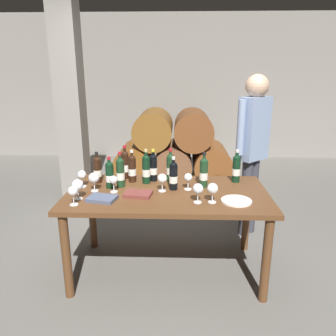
{
  "coord_description": "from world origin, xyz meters",
  "views": [
    {
      "loc": [
        0.1,
        -2.59,
        1.75
      ],
      "look_at": [
        0.0,
        0.2,
        0.91
      ],
      "focal_mm": 34.96,
      "sensor_mm": 36.0,
      "label": 1
    }
  ],
  "objects_px": {
    "wine_bottle_6": "(125,164)",
    "wine_bottle_8": "(236,168)",
    "wine_bottle_10": "(173,175)",
    "wine_bottle_4": "(146,169)",
    "wine_glass_7": "(198,189)",
    "leather_ledger": "(138,194)",
    "wine_glass_1": "(94,178)",
    "wine_bottle_3": "(153,167)",
    "wine_bottle_5": "(204,172)",
    "wine_bottle_0": "(132,168)",
    "wine_bottle_1": "(97,169)",
    "wine_glass_8": "(73,192)",
    "wine_glass_2": "(113,181)",
    "tasting_notebook": "(102,198)",
    "wine_glass_3": "(213,189)",
    "wine_glass_4": "(77,185)",
    "serving_plate": "(236,201)",
    "dining_table": "(167,202)",
    "wine_glass_5": "(188,178)",
    "wine_bottle_9": "(110,174)",
    "sommelier_presenting": "(253,141)",
    "wine_glass_0": "(162,179)",
    "wine_bottle_2": "(170,167)",
    "wine_bottle_7": "(120,172)",
    "wine_glass_6": "(82,175)"
  },
  "relations": [
    {
      "from": "wine_bottle_9",
      "to": "tasting_notebook",
      "type": "xyz_separation_m",
      "value": [
        -0.01,
        -0.29,
        -0.11
      ]
    },
    {
      "from": "wine_glass_4",
      "to": "tasting_notebook",
      "type": "height_order",
      "value": "wine_glass_4"
    },
    {
      "from": "wine_bottle_8",
      "to": "wine_glass_1",
      "type": "bearing_deg",
      "value": -166.84
    },
    {
      "from": "wine_bottle_1",
      "to": "wine_glass_4",
      "type": "height_order",
      "value": "wine_bottle_1"
    },
    {
      "from": "wine_bottle_0",
      "to": "wine_bottle_3",
      "type": "xyz_separation_m",
      "value": [
        0.19,
        0.04,
        0.0
      ]
    },
    {
      "from": "wine_bottle_9",
      "to": "sommelier_presenting",
      "type": "xyz_separation_m",
      "value": [
        1.36,
        0.67,
        0.16
      ]
    },
    {
      "from": "tasting_notebook",
      "to": "wine_glass_3",
      "type": "bearing_deg",
      "value": 11.28
    },
    {
      "from": "wine_bottle_1",
      "to": "wine_glass_8",
      "type": "height_order",
      "value": "wine_bottle_1"
    },
    {
      "from": "wine_bottle_2",
      "to": "wine_bottle_9",
      "type": "bearing_deg",
      "value": -158.08
    },
    {
      "from": "wine_bottle_1",
      "to": "wine_glass_8",
      "type": "distance_m",
      "value": 0.53
    },
    {
      "from": "wine_bottle_1",
      "to": "wine_glass_2",
      "type": "height_order",
      "value": "wine_bottle_1"
    },
    {
      "from": "wine_glass_0",
      "to": "wine_glass_3",
      "type": "xyz_separation_m",
      "value": [
        0.4,
        -0.23,
        0.0
      ]
    },
    {
      "from": "wine_bottle_3",
      "to": "serving_plate",
      "type": "height_order",
      "value": "wine_bottle_3"
    },
    {
      "from": "wine_bottle_3",
      "to": "wine_glass_2",
      "type": "xyz_separation_m",
      "value": [
        -0.31,
        -0.32,
        -0.03
      ]
    },
    {
      "from": "wine_bottle_1",
      "to": "leather_ledger",
      "type": "distance_m",
      "value": 0.53
    },
    {
      "from": "wine_bottle_1",
      "to": "wine_glass_8",
      "type": "xyz_separation_m",
      "value": [
        -0.06,
        -0.53,
        -0.02
      ]
    },
    {
      "from": "tasting_notebook",
      "to": "serving_plate",
      "type": "height_order",
      "value": "tasting_notebook"
    },
    {
      "from": "dining_table",
      "to": "wine_glass_5",
      "type": "xyz_separation_m",
      "value": [
        0.18,
        0.06,
        0.19
      ]
    },
    {
      "from": "wine_glass_5",
      "to": "wine_bottle_1",
      "type": "bearing_deg",
      "value": 168.99
    },
    {
      "from": "sommelier_presenting",
      "to": "wine_bottle_6",
      "type": "bearing_deg",
      "value": -162.62
    },
    {
      "from": "wine_bottle_0",
      "to": "sommelier_presenting",
      "type": "xyz_separation_m",
      "value": [
        1.19,
        0.5,
        0.15
      ]
    },
    {
      "from": "wine_glass_4",
      "to": "serving_plate",
      "type": "xyz_separation_m",
      "value": [
        1.25,
        -0.01,
        -0.11
      ]
    },
    {
      "from": "wine_glass_3",
      "to": "wine_bottle_7",
      "type": "bearing_deg",
      "value": 156.45
    },
    {
      "from": "wine_bottle_0",
      "to": "wine_bottle_10",
      "type": "height_order",
      "value": "wine_bottle_0"
    },
    {
      "from": "wine_bottle_4",
      "to": "serving_plate",
      "type": "relative_size",
      "value": 1.32
    },
    {
      "from": "wine_bottle_0",
      "to": "wine_glass_5",
      "type": "xyz_separation_m",
      "value": [
        0.51,
        -0.19,
        -0.03
      ]
    },
    {
      "from": "wine_bottle_10",
      "to": "wine_glass_2",
      "type": "distance_m",
      "value": 0.51
    },
    {
      "from": "wine_bottle_10",
      "to": "wine_bottle_4",
      "type": "bearing_deg",
      "value": 148.68
    },
    {
      "from": "wine_bottle_0",
      "to": "wine_glass_5",
      "type": "relative_size",
      "value": 2.05
    },
    {
      "from": "wine_bottle_10",
      "to": "tasting_notebook",
      "type": "xyz_separation_m",
      "value": [
        -0.56,
        -0.27,
        -0.11
      ]
    },
    {
      "from": "wine_bottle_9",
      "to": "wine_glass_3",
      "type": "relative_size",
      "value": 1.76
    },
    {
      "from": "sommelier_presenting",
      "to": "wine_bottle_10",
      "type": "bearing_deg",
      "value": -139.66
    },
    {
      "from": "wine_bottle_9",
      "to": "sommelier_presenting",
      "type": "distance_m",
      "value": 1.53
    },
    {
      "from": "wine_glass_3",
      "to": "wine_glass_6",
      "type": "xyz_separation_m",
      "value": [
        -1.11,
        0.32,
        -0.0
      ]
    },
    {
      "from": "wine_glass_8",
      "to": "wine_glass_2",
      "type": "bearing_deg",
      "value": 48.28
    },
    {
      "from": "wine_bottle_8",
      "to": "serving_plate",
      "type": "relative_size",
      "value": 1.26
    },
    {
      "from": "wine_bottle_6",
      "to": "wine_bottle_4",
      "type": "bearing_deg",
      "value": -32.95
    },
    {
      "from": "wine_bottle_3",
      "to": "wine_bottle_5",
      "type": "xyz_separation_m",
      "value": [
        0.45,
        -0.15,
        0.01
      ]
    },
    {
      "from": "wine_bottle_5",
      "to": "wine_glass_3",
      "type": "relative_size",
      "value": 1.98
    },
    {
      "from": "wine_bottle_6",
      "to": "wine_bottle_8",
      "type": "height_order",
      "value": "wine_bottle_6"
    },
    {
      "from": "wine_bottle_10",
      "to": "wine_glass_5",
      "type": "xyz_separation_m",
      "value": [
        0.13,
        -0.0,
        -0.02
      ]
    },
    {
      "from": "wine_bottle_2",
      "to": "sommelier_presenting",
      "type": "relative_size",
      "value": 0.18
    },
    {
      "from": "wine_bottle_5",
      "to": "wine_glass_4",
      "type": "distance_m",
      "value": 1.07
    },
    {
      "from": "wine_bottle_6",
      "to": "wine_glass_8",
      "type": "relative_size",
      "value": 2.12
    },
    {
      "from": "dining_table",
      "to": "wine_glass_4",
      "type": "bearing_deg",
      "value": -164.87
    },
    {
      "from": "wine_glass_0",
      "to": "wine_glass_7",
      "type": "distance_m",
      "value": 0.37
    },
    {
      "from": "wine_glass_7",
      "to": "leather_ledger",
      "type": "relative_size",
      "value": 0.71
    },
    {
      "from": "wine_glass_1",
      "to": "leather_ledger",
      "type": "distance_m",
      "value": 0.41
    },
    {
      "from": "wine_bottle_2",
      "to": "wine_glass_8",
      "type": "height_order",
      "value": "wine_bottle_2"
    },
    {
      "from": "wine_glass_3",
      "to": "wine_glass_7",
      "type": "height_order",
      "value": "wine_glass_3"
    }
  ]
}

